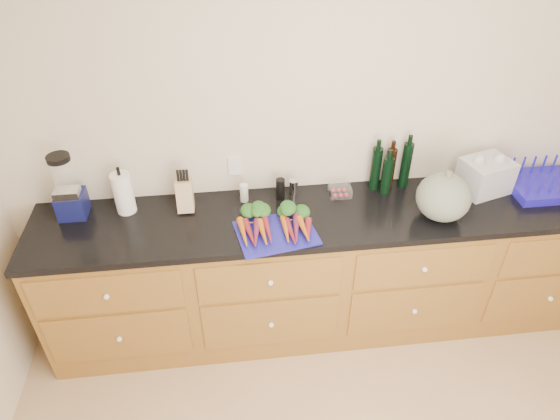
{
  "coord_description": "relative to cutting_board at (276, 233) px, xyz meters",
  "views": [
    {
      "loc": [
        -0.63,
        -1.0,
        2.74
      ],
      "look_at": [
        -0.37,
        1.2,
        1.06
      ],
      "focal_mm": 32.0,
      "sensor_mm": 36.0,
      "label": 1
    }
  ],
  "objects": [
    {
      "name": "tomato_box",
      "position": [
        0.44,
        0.33,
        0.03
      ],
      "size": [
        0.13,
        0.11,
        0.06
      ],
      "primitive_type": "cube",
      "color": "white",
      "rests_on": "countertop"
    },
    {
      "name": "carrots",
      "position": [
        -0.0,
        0.05,
        0.03
      ],
      "size": [
        0.44,
        0.33,
        0.06
      ],
      "color": "#C76317",
      "rests_on": "cutting_board"
    },
    {
      "name": "paper_towel",
      "position": [
        -0.86,
        0.32,
        0.12
      ],
      "size": [
        0.11,
        0.11,
        0.25
      ],
      "primitive_type": "cylinder",
      "color": "white",
      "rests_on": "countertop"
    },
    {
      "name": "canister_chrome",
      "position": [
        0.15,
        0.34,
        0.05
      ],
      "size": [
        0.05,
        0.05,
        0.12
      ],
      "primitive_type": "cylinder",
      "color": "silver",
      "rests_on": "countertop"
    },
    {
      "name": "grinder_pepper",
      "position": [
        0.06,
        0.34,
        0.06
      ],
      "size": [
        0.05,
        0.05,
        0.14
      ],
      "primitive_type": "cylinder",
      "color": "black",
      "rests_on": "countertop"
    },
    {
      "name": "bottles",
      "position": [
        0.75,
        0.37,
        0.13
      ],
      "size": [
        0.25,
        0.13,
        0.31
      ],
      "color": "black",
      "rests_on": "countertop"
    },
    {
      "name": "countertop",
      "position": [
        0.4,
        0.16,
        -0.03
      ],
      "size": [
        3.64,
        0.62,
        0.04
      ],
      "primitive_type": "cube",
      "color": "black",
      "rests_on": "cabinets"
    },
    {
      "name": "cabinets",
      "position": [
        0.4,
        0.16,
        -0.49
      ],
      "size": [
        3.6,
        0.64,
        0.9
      ],
      "color": "brown",
      "rests_on": "ground"
    },
    {
      "name": "cutting_board",
      "position": [
        0.0,
        0.0,
        0.0
      ],
      "size": [
        0.48,
        0.4,
        0.01
      ],
      "primitive_type": "cube",
      "rotation": [
        0.0,
        0.0,
        0.18
      ],
      "color": "#1B1A95",
      "rests_on": "countertop"
    },
    {
      "name": "grinder_salt",
      "position": [
        -0.16,
        0.34,
        0.05
      ],
      "size": [
        0.05,
        0.05,
        0.11
      ],
      "primitive_type": "cylinder",
      "color": "silver",
      "rests_on": "countertop"
    },
    {
      "name": "squash",
      "position": [
        0.97,
        0.05,
        0.13
      ],
      "size": [
        0.31,
        0.31,
        0.28
      ],
      "primitive_type": "ellipsoid",
      "color": "#596656",
      "rests_on": "countertop"
    },
    {
      "name": "dish_rack",
      "position": [
        1.72,
        0.24,
        0.04
      ],
      "size": [
        0.44,
        0.35,
        0.18
      ],
      "color": "#1C13AE",
      "rests_on": "countertop"
    },
    {
      "name": "knife_block",
      "position": [
        -0.51,
        0.3,
        0.09
      ],
      "size": [
        0.1,
        0.1,
        0.19
      ],
      "primitive_type": "cube",
      "color": "tan",
      "rests_on": "countertop"
    },
    {
      "name": "grocery_bag",
      "position": [
        1.34,
        0.28,
        0.1
      ],
      "size": [
        0.34,
        0.3,
        0.21
      ],
      "primitive_type": null,
      "rotation": [
        0.0,
        0.0,
        0.28
      ],
      "color": "silver",
      "rests_on": "countertop"
    },
    {
      "name": "blender_appliance",
      "position": [
        -1.16,
        0.32,
        0.17
      ],
      "size": [
        0.16,
        0.16,
        0.4
      ],
      "color": "#10134B",
      "rests_on": "countertop"
    },
    {
      "name": "wall_back",
      "position": [
        0.4,
        0.48,
        0.35
      ],
      "size": [
        4.1,
        0.05,
        2.6
      ],
      "primitive_type": "cube",
      "color": "beige",
      "rests_on": "ground"
    }
  ]
}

